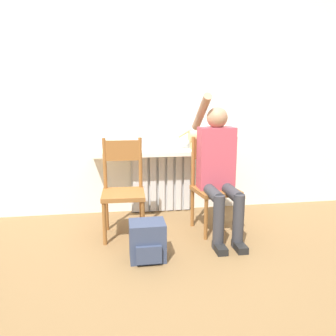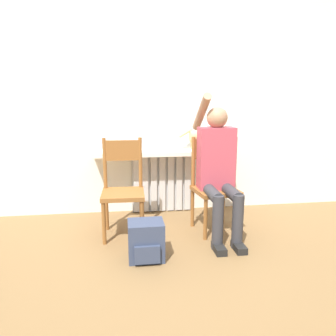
{
  "view_description": "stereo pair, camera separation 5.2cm",
  "coord_description": "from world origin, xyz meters",
  "px_view_note": "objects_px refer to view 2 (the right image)",
  "views": [
    {
      "loc": [
        -0.49,
        -2.51,
        1.29
      ],
      "look_at": [
        0.0,
        0.63,
        0.63
      ],
      "focal_mm": 35.0,
      "sensor_mm": 36.0,
      "label": 1
    },
    {
      "loc": [
        -0.44,
        -2.52,
        1.29
      ],
      "look_at": [
        0.0,
        0.63,
        0.63
      ],
      "focal_mm": 35.0,
      "sensor_mm": 36.0,
      "label": 2
    }
  ],
  "objects_px": {
    "cat": "(201,136)",
    "chair_left": "(123,188)",
    "chair_right": "(214,185)",
    "backpack": "(146,241)",
    "person": "(218,166)"
  },
  "relations": [
    {
      "from": "cat",
      "to": "chair_left",
      "type": "bearing_deg",
      "value": -147.58
    },
    {
      "from": "person",
      "to": "backpack",
      "type": "bearing_deg",
      "value": -149.17
    },
    {
      "from": "person",
      "to": "chair_right",
      "type": "bearing_deg",
      "value": 93.66
    },
    {
      "from": "chair_right",
      "to": "cat",
      "type": "distance_m",
      "value": 0.71
    },
    {
      "from": "chair_right",
      "to": "backpack",
      "type": "xyz_separation_m",
      "value": [
        -0.72,
        -0.55,
        -0.31
      ]
    },
    {
      "from": "chair_left",
      "to": "chair_right",
      "type": "bearing_deg",
      "value": 1.61
    },
    {
      "from": "cat",
      "to": "backpack",
      "type": "distance_m",
      "value": 1.51
    },
    {
      "from": "chair_left",
      "to": "backpack",
      "type": "height_order",
      "value": "chair_left"
    },
    {
      "from": "person",
      "to": "cat",
      "type": "xyz_separation_m",
      "value": [
        -0.01,
        0.68,
        0.21
      ]
    },
    {
      "from": "chair_right",
      "to": "chair_left",
      "type": "bearing_deg",
      "value": 171.55
    },
    {
      "from": "person",
      "to": "cat",
      "type": "height_order",
      "value": "person"
    },
    {
      "from": "chair_left",
      "to": "person",
      "type": "height_order",
      "value": "person"
    },
    {
      "from": "chair_left",
      "to": "backpack",
      "type": "xyz_separation_m",
      "value": [
        0.18,
        -0.55,
        -0.31
      ]
    },
    {
      "from": "chair_left",
      "to": "person",
      "type": "distance_m",
      "value": 0.93
    },
    {
      "from": "chair_right",
      "to": "cat",
      "type": "bearing_deg",
      "value": 81.49
    }
  ]
}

